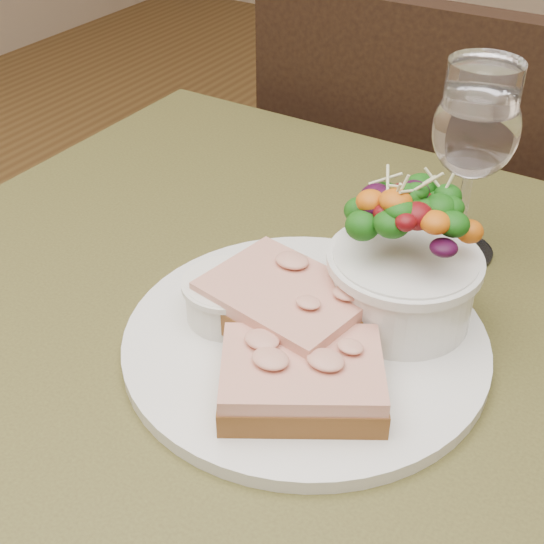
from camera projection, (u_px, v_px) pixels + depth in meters
The scene contains 9 objects.
cafe_table at pixel (271, 433), 0.68m from camera, with size 0.80×0.80×0.75m.
chair_far at pixel (413, 320), 1.37m from camera, with size 0.43×0.43×0.90m.
dinner_plate at pixel (305, 341), 0.61m from camera, with size 0.29×0.29×0.01m, color white.
sandwich_front at pixel (302, 378), 0.55m from camera, with size 0.15×0.14×0.03m.
sandwich_back at pixel (285, 305), 0.60m from camera, with size 0.14×0.11×0.03m.
ramekin at pixel (228, 297), 0.62m from camera, with size 0.07×0.07×0.04m.
salad_bowl at pixel (405, 257), 0.60m from camera, with size 0.12×0.12×0.13m.
garnish at pixel (273, 263), 0.68m from camera, with size 0.05×0.04×0.02m.
wine_glass at pixel (475, 135), 0.66m from camera, with size 0.08×0.08×0.18m.
Camera 1 is at (0.25, -0.40, 1.16)m, focal length 50.00 mm.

